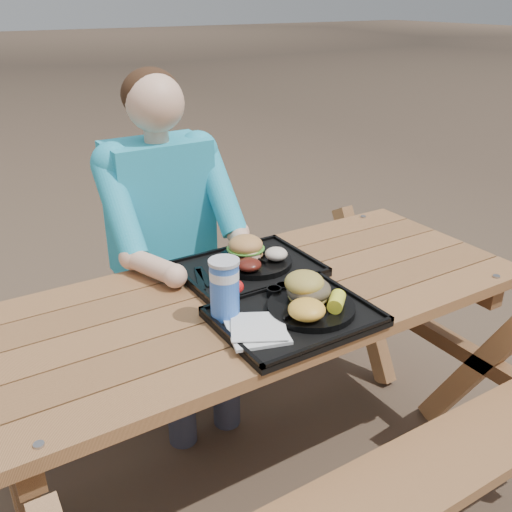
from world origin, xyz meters
TOP-DOWN VIEW (x-y plane):
  - ground at (0.00, 0.00)m, footprint 60.00×60.00m
  - picnic_table at (0.00, 0.00)m, footprint 1.80×1.49m
  - tray_near at (0.01, -0.21)m, footprint 0.45×0.35m
  - tray_far at (0.06, 0.14)m, footprint 0.45×0.35m
  - plate_near at (0.06, -0.21)m, footprint 0.26×0.26m
  - plate_far at (0.09, 0.15)m, footprint 0.26×0.26m
  - napkin_stack at (-0.14, -0.23)m, footprint 0.20×0.20m
  - soda_cup at (-0.17, -0.10)m, footprint 0.08×0.08m
  - condiment_bbq at (0.02, -0.08)m, footprint 0.05×0.05m
  - condiment_mustard at (0.05, -0.07)m, footprint 0.04×0.04m
  - sandwich at (0.08, -0.17)m, footprint 0.13×0.13m
  - mac_cheese at (0.00, -0.26)m, footprint 0.11×0.11m
  - corn_cob at (0.11, -0.27)m, footprint 0.11×0.11m
  - cutlery_far at (-0.11, 0.15)m, footprint 0.05×0.15m
  - burger at (0.08, 0.19)m, footprint 0.12×0.12m
  - baked_beans at (0.03, 0.08)m, footprint 0.08×0.08m
  - potato_salad at (0.15, 0.10)m, footprint 0.08×0.08m
  - diner at (-0.07, 0.58)m, footprint 0.48×0.84m

SIDE VIEW (x-z plane):
  - ground at x=0.00m, z-range 0.00..0.00m
  - picnic_table at x=0.00m, z-range 0.00..0.75m
  - diner at x=-0.07m, z-range 0.00..1.28m
  - tray_near at x=0.01m, z-range 0.75..0.77m
  - tray_far at x=0.06m, z-range 0.75..0.77m
  - cutlery_far at x=-0.11m, z-range 0.77..0.78m
  - napkin_stack at x=-0.14m, z-range 0.77..0.79m
  - plate_near at x=0.06m, z-range 0.77..0.79m
  - plate_far at x=0.09m, z-range 0.77..0.79m
  - condiment_mustard at x=0.05m, z-range 0.77..0.80m
  - condiment_bbq at x=0.02m, z-range 0.77..0.80m
  - baked_beans at x=0.03m, z-range 0.79..0.83m
  - potato_salad at x=0.15m, z-range 0.79..0.83m
  - corn_cob at x=0.11m, z-range 0.79..0.83m
  - mac_cheese at x=0.00m, z-range 0.79..0.84m
  - burger at x=0.08m, z-range 0.79..0.90m
  - soda_cup at x=-0.17m, z-range 0.77..0.94m
  - sandwich at x=0.08m, z-range 0.79..0.92m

